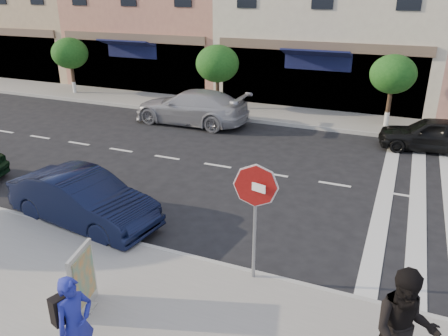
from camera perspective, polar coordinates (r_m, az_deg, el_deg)
ground at (r=11.05m, az=0.29°, el=-8.36°), size 120.00×120.00×0.00m
sidewalk_near at (r=8.34m, az=-10.39°, el=-19.95°), size 60.00×4.50×0.15m
sidewalk_far at (r=20.86m, az=12.14°, el=6.32°), size 60.00×3.00×0.15m
street_tree_wa at (r=26.57m, az=-19.48°, el=13.92°), size 2.00×2.00×3.05m
street_tree_wb at (r=21.66m, az=-0.87°, el=13.44°), size 2.10×2.10×3.06m
street_tree_c at (r=19.85m, az=21.20°, el=11.31°), size 1.90×1.90×3.04m
stop_sign at (r=8.34m, az=4.11°, el=-3.85°), size 0.86×0.26×2.50m
photographer at (r=7.32m, az=-18.83°, el=-18.75°), size 0.55×0.69×1.63m
walker at (r=7.09m, az=22.38°, el=-19.06°), size 1.08×0.91×1.97m
poster_board at (r=8.51m, az=-17.89°, el=-13.87°), size 0.35×0.82×1.26m
car_near_mid at (r=11.70m, az=-17.93°, el=-3.91°), size 4.31×1.98×1.37m
car_far_left at (r=19.79m, az=-4.36°, el=7.95°), size 5.25×2.16×1.52m
car_far_mid at (r=18.06m, az=25.49°, el=3.99°), size 3.86×1.91×1.27m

